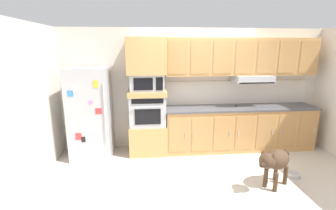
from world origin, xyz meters
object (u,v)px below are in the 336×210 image
Objects in this scene: refrigerator at (91,113)px; microwave at (147,82)px; dog_food_bowl at (294,175)px; dog at (275,161)px; built_in_oven at (148,110)px; screwdriver at (237,106)px.

refrigerator is 2.73× the size of microwave.
dog is at bearing -152.97° from dog_food_bowl.
dog_food_bowl is (2.43, -1.22, -0.87)m from built_in_oven.
dog is 3.87× the size of dog_food_bowl.
built_in_oven is 2.86m from dog_food_bowl.
refrigerator is 3.35m from dog.
dog is (1.90, -1.50, -1.02)m from microwave.
screwdriver is (1.86, 0.05, -0.53)m from microwave.
built_in_oven is 0.91× the size of dog.
dog is at bearing -38.21° from microwave.
built_in_oven reaches higher than dog.
refrigerator reaches higher than dog.
refrigerator reaches higher than screwdriver.
built_in_oven is 4.64× the size of screwdriver.
refrigerator is 11.66× the size of screwdriver.
refrigerator is at bearing -177.78° from screwdriver.
refrigerator is 2.28× the size of dog.
screwdriver is at bearing 2.22° from refrigerator.
microwave is (1.10, 0.07, 0.58)m from refrigerator.
refrigerator reaches higher than built_in_oven.
screwdriver is at bearing 114.26° from dog_food_bowl.
dog is (3.00, -1.43, -0.44)m from refrigerator.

